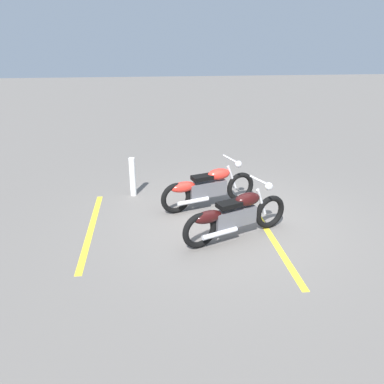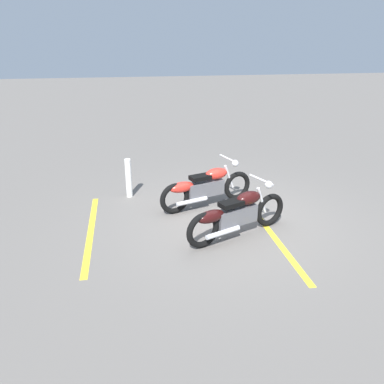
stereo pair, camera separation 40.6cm
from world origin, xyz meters
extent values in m
plane|color=#66605B|center=(0.00, 0.00, 0.00)|extent=(60.00, 60.00, 0.00)
torus|color=black|center=(-0.43, -0.95, 0.34)|extent=(0.67, 0.31, 0.67)
torus|color=black|center=(1.05, -0.47, 0.34)|extent=(0.67, 0.31, 0.67)
cube|color=#59595E|center=(0.36, -0.69, 0.42)|extent=(0.87, 0.47, 0.32)
ellipsoid|color=red|center=(0.10, -0.78, 0.72)|extent=(0.58, 0.43, 0.24)
ellipsoid|color=red|center=(0.90, -0.52, 0.56)|extent=(0.61, 0.40, 0.22)
cube|color=black|center=(0.48, -0.65, 0.70)|extent=(0.49, 0.37, 0.09)
cylinder|color=silver|center=(-0.21, -0.88, 0.60)|extent=(0.27, 0.14, 0.56)
cylinder|color=silver|center=(-0.16, -0.87, 1.02)|extent=(0.23, 0.60, 0.04)
sphere|color=silver|center=(-0.35, -0.93, 0.88)|extent=(0.15, 0.15, 0.15)
cylinder|color=silver|center=(0.70, -0.44, 0.26)|extent=(0.69, 0.30, 0.09)
torus|color=black|center=(-0.69, 0.41, 0.34)|extent=(0.66, 0.36, 0.67)
torus|color=black|center=(0.75, 1.01, 0.34)|extent=(0.66, 0.36, 0.67)
cube|color=#59595E|center=(0.07, 0.73, 0.42)|extent=(0.86, 0.53, 0.32)
ellipsoid|color=black|center=(-0.18, 0.62, 0.72)|extent=(0.59, 0.46, 0.24)
ellipsoid|color=black|center=(0.60, 0.95, 0.56)|extent=(0.61, 0.44, 0.22)
cube|color=black|center=(0.19, 0.78, 0.70)|extent=(0.50, 0.39, 0.09)
cylinder|color=silver|center=(-0.48, 0.50, 0.60)|extent=(0.27, 0.16, 0.56)
cylinder|color=silver|center=(-0.43, 0.52, 1.02)|extent=(0.27, 0.59, 0.04)
sphere|color=silver|center=(-0.62, 0.44, 0.88)|extent=(0.15, 0.15, 0.15)
cylinder|color=silver|center=(0.39, 1.01, 0.26)|extent=(0.68, 0.35, 0.09)
cylinder|color=white|center=(1.98, -1.55, 0.45)|extent=(0.14, 0.14, 0.91)
cube|color=yellow|center=(-0.63, 0.85, 0.00)|extent=(0.13, 3.20, 0.01)
cube|color=yellow|center=(2.75, 0.07, 0.00)|extent=(0.13, 3.20, 0.01)
camera|label=1|loc=(1.53, 6.84, 3.47)|focal=35.72mm
camera|label=2|loc=(1.93, 6.79, 3.47)|focal=35.72mm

